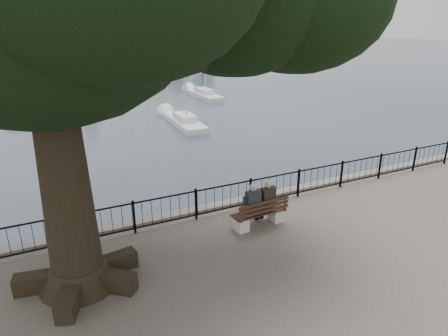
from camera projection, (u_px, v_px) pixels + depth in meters
harbor at (218, 220)px, 13.94m from camera, size 260.00×260.00×1.20m
railing at (224, 198)px, 13.15m from camera, size 22.06×0.06×1.00m
bench at (260, 216)px, 12.40m from camera, size 1.81×0.62×0.95m
person_left at (250, 207)px, 12.22m from camera, size 0.45×0.75×1.50m
person_right at (265, 203)px, 12.47m from camera, size 0.45×0.75×1.50m
lion_monument at (82, 56)px, 53.57m from camera, size 6.47×6.47×9.43m
sailboat_b at (31, 114)px, 30.06m from camera, size 3.56×5.58×12.16m
sailboat_c at (185, 121)px, 28.13m from camera, size 1.76×5.55×11.30m
sailboat_d at (204, 94)px, 38.30m from camera, size 1.67×5.67×10.61m
sailboat_f at (126, 93)px, 38.54m from camera, size 2.14×5.90×11.86m
sailboat_g at (146, 85)px, 43.97m from camera, size 2.88×5.68×9.72m
sailboat_h at (40, 89)px, 41.19m from camera, size 2.06×4.82×10.95m
far_shore at (174, 34)px, 87.55m from camera, size 30.00×8.60×9.18m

